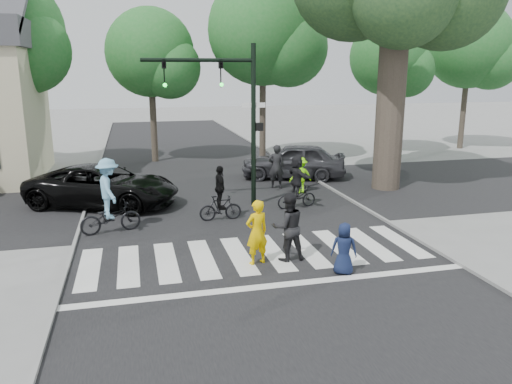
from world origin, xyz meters
TOP-DOWN VIEW (x-y plane):
  - ground at (0.00, 0.00)m, footprint 120.00×120.00m
  - road_stem at (0.00, 5.00)m, footprint 10.00×70.00m
  - road_cross at (0.00, 8.00)m, footprint 70.00×10.00m
  - curb_left at (-5.05, 5.00)m, footprint 0.10×70.00m
  - curb_right at (5.05, 5.00)m, footprint 0.10×70.00m
  - crosswalk at (0.00, 0.66)m, footprint 10.00×3.85m
  - traffic_signal at (0.35, 6.20)m, footprint 4.45×0.29m
  - bg_tree_1 at (-8.70, 15.48)m, footprint 6.09×5.80m
  - bg_tree_2 at (-1.76, 16.62)m, footprint 5.04×4.80m
  - bg_tree_3 at (4.31, 15.27)m, footprint 6.30×6.00m
  - bg_tree_4 at (12.23, 16.12)m, footprint 4.83×4.60m
  - bg_tree_5 at (18.27, 16.69)m, footprint 5.67×5.40m
  - pedestrian_woman at (-0.15, 0.29)m, footprint 0.74×0.59m
  - pedestrian_child at (1.82, -0.90)m, footprint 0.77×0.65m
  - pedestrian_adult at (0.74, 0.36)m, footprint 0.96×0.77m
  - cyclist_left at (-4.03, 3.97)m, footprint 2.00×1.37m
  - cyclist_mid at (-0.40, 4.47)m, footprint 1.47×0.90m
  - cyclist_right at (2.67, 5.38)m, footprint 1.66×1.54m
  - car_suv at (-4.38, 7.40)m, footprint 6.24×4.70m
  - car_grey at (4.20, 10.48)m, footprint 5.31×3.46m
  - bystander_hivis at (3.58, 7.58)m, footprint 1.01×0.61m
  - bystander_dark at (2.83, 8.67)m, footprint 0.79×0.60m

SIDE VIEW (x-z plane):
  - ground at x=0.00m, z-range 0.00..0.00m
  - road_stem at x=0.00m, z-range 0.00..0.01m
  - road_cross at x=0.00m, z-range 0.00..0.01m
  - crosswalk at x=0.00m, z-range 0.00..0.01m
  - curb_left at x=-5.05m, z-range 0.00..0.10m
  - curb_right at x=5.05m, z-range 0.00..0.10m
  - pedestrian_child at x=1.82m, z-range 0.00..1.34m
  - bystander_hivis at x=3.58m, z-range 0.00..1.52m
  - cyclist_mid at x=-0.40m, z-range -0.17..1.74m
  - car_suv at x=-4.38m, z-range 0.00..1.57m
  - car_grey at x=4.20m, z-range 0.00..1.68m
  - pedestrian_woman at x=-0.15m, z-range 0.00..1.76m
  - cyclist_right at x=2.67m, z-range -0.11..1.90m
  - pedestrian_adult at x=0.74m, z-range 0.00..1.89m
  - bystander_dark at x=2.83m, z-range 0.00..1.93m
  - cyclist_left at x=-4.03m, z-range -0.16..2.24m
  - traffic_signal at x=0.35m, z-range 0.90..6.90m
  - bg_tree_4 at x=12.23m, z-range 1.56..9.71m
  - bg_tree_2 at x=-1.76m, z-range 1.58..9.98m
  - bg_tree_5 at x=18.27m, z-range 1.71..11.01m
  - bg_tree_1 at x=-8.70m, z-range 1.75..11.55m
  - bg_tree_3 at x=4.31m, z-range 1.84..12.04m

